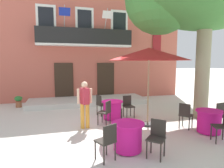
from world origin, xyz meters
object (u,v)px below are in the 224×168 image
Objects in this scene: cafe_chair_middle_0 at (106,111)px; cafe_table_front at (128,136)px; cafe_chair_near_tree_1 at (223,125)px; pedestrian_near_entrance at (85,102)px; cafe_table_near_tree at (209,121)px; cafe_chair_front_1 at (157,136)px; cafe_chair_middle_1 at (128,105)px; cafe_chair_middle_2 at (101,104)px; cafe_chair_front_0 at (107,140)px; cafe_chair_near_tree_0 at (185,114)px; cafe_table_middle at (112,110)px; cafe_chair_front_2 at (125,122)px; cafe_umbrella at (149,54)px; ground_planter_left at (19,101)px; cafe_chair_near_tree_2 at (223,114)px.

cafe_chair_middle_0 reaches higher than cafe_table_front.
cafe_chair_near_tree_1 is 0.55× the size of pedestrian_near_entrance.
cafe_chair_front_1 is at bearing -158.59° from cafe_table_near_tree.
cafe_chair_middle_1 is 1.05× the size of cafe_table_front.
cafe_chair_middle_1 and cafe_chair_middle_2 have the same top height.
cafe_chair_middle_1 is 1.00× the size of cafe_chair_front_0.
cafe_chair_near_tree_0 is at bearing 103.29° from cafe_chair_near_tree_1.
cafe_chair_front_1 is at bearing -82.77° from cafe_chair_middle_2.
cafe_table_middle is at bearing 128.41° from cafe_chair_near_tree_1.
pedestrian_near_entrance is at bearing 126.88° from cafe_chair_front_2.
cafe_umbrella is (1.04, -1.11, 2.22)m from cafe_table_middle.
cafe_chair_middle_0 is (-0.43, -0.62, 0.14)m from cafe_table_middle.
cafe_chair_middle_2 is 3.97m from cafe_chair_front_0.
cafe_table_near_tree and cafe_table_middle have the same top height.
cafe_chair_front_0 is at bearing -85.94° from pedestrian_near_entrance.
cafe_chair_middle_0 and cafe_chair_middle_1 have the same top height.
cafe_chair_near_tree_1 is at bearing 2.11° from cafe_chair_front_0.
cafe_chair_middle_2 is at bearing 134.29° from cafe_table_near_tree.
cafe_chair_front_1 is 1.54× the size of ground_planter_left.
ground_planter_left is (-6.76, 5.78, -0.06)m from cafe_table_near_tree.
cafe_chair_middle_1 is at bearing 127.20° from cafe_table_near_tree.
cafe_chair_front_2 is (0.11, -2.80, 0.00)m from cafe_chair_middle_2.
cafe_chair_middle_2 is at bearing 88.80° from cafe_table_front.
cafe_chair_middle_1 is (-1.41, 1.94, 0.00)m from cafe_chair_near_tree_0.
cafe_chair_near_tree_1 is at bearing -51.59° from cafe_table_middle.
cafe_chair_front_2 is at bearing 52.74° from cafe_chair_front_0.
cafe_chair_near_tree_1 is 2.85m from cafe_chair_front_2.
cafe_chair_middle_2 is 1.00× the size of cafe_chair_front_0.
cafe_chair_front_1 is (-2.46, -0.97, 0.14)m from cafe_table_near_tree.
cafe_umbrella is at bearing 141.93° from cafe_table_near_tree.
cafe_table_front is 0.95× the size of cafe_chair_front_1.
cafe_chair_middle_0 is 2.68m from cafe_chair_front_0.
cafe_umbrella reaches higher than cafe_chair_near_tree_1.
cafe_table_near_tree is at bearing 9.10° from cafe_table_front.
cafe_chair_near_tree_1 is 9.25m from ground_planter_left.
cafe_chair_front_2 is (-2.37, -0.33, 0.00)m from cafe_chair_near_tree_0.
cafe_table_near_tree is 0.77m from cafe_chair_near_tree_1.
cafe_chair_middle_0 and cafe_chair_front_2 have the same top height.
cafe_umbrella is (1.37, -1.79, 2.08)m from cafe_chair_middle_2.
cafe_table_near_tree is 8.89m from ground_planter_left.
cafe_chair_front_0 is (-4.44, -1.03, 0.00)m from cafe_chair_near_tree_2.
cafe_chair_front_1 is at bearing -61.10° from pedestrian_near_entrance.
cafe_chair_near_tree_0 and cafe_chair_middle_0 have the same top height.
cafe_chair_near_tree_2 is at bearing -22.47° from cafe_chair_middle_0.
cafe_chair_middle_0 is at bearing -147.11° from cafe_chair_middle_1.
pedestrian_near_entrance is (-1.01, 1.35, 0.41)m from cafe_chair_front_2.
cafe_chair_front_1 is at bearing -57.52° from ground_planter_left.
cafe_chair_front_2 is 1.54× the size of ground_planter_left.
cafe_chair_middle_0 is at bearing 102.70° from cafe_chair_front_1.
cafe_table_near_tree is 1.46× the size of ground_planter_left.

